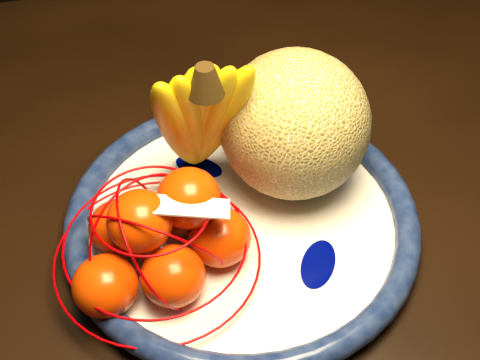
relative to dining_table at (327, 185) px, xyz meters
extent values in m
cube|color=black|center=(0.00, 0.00, 0.06)|extent=(1.53, 0.97, 0.04)
cylinder|color=white|center=(-0.14, -0.11, 0.09)|extent=(0.36, 0.36, 0.02)
torus|color=#030F3C|center=(-0.14, -0.11, 0.10)|extent=(0.39, 0.39, 0.03)
cylinder|color=white|center=(-0.14, -0.11, 0.08)|extent=(0.17, 0.17, 0.01)
ellipsoid|color=#000461|center=(-0.08, -0.19, 0.10)|extent=(0.12, 0.15, 0.00)
ellipsoid|color=#000461|center=(-0.18, -0.02, 0.10)|extent=(0.13, 0.12, 0.00)
ellipsoid|color=#000461|center=(-0.26, -0.11, 0.10)|extent=(0.12, 0.11, 0.00)
sphere|color=olive|center=(-0.07, -0.06, 0.18)|extent=(0.17, 0.17, 0.17)
ellipsoid|color=yellow|center=(-0.20, -0.05, 0.20)|extent=(0.09, 0.13, 0.20)
ellipsoid|color=yellow|center=(-0.19, -0.05, 0.20)|extent=(0.07, 0.12, 0.21)
ellipsoid|color=yellow|center=(-0.18, -0.05, 0.20)|extent=(0.05, 0.11, 0.21)
ellipsoid|color=yellow|center=(-0.17, -0.05, 0.20)|extent=(0.06, 0.12, 0.21)
ellipsoid|color=yellow|center=(-0.16, -0.05, 0.20)|extent=(0.08, 0.12, 0.21)
ellipsoid|color=yellow|center=(-0.15, -0.05, 0.20)|extent=(0.11, 0.13, 0.20)
cone|color=black|center=(-0.18, -0.05, 0.29)|extent=(0.04, 0.04, 0.03)
ellipsoid|color=#F33808|center=(-0.30, -0.19, 0.12)|extent=(0.06, 0.06, 0.06)
ellipsoid|color=#F33808|center=(-0.23, -0.19, 0.12)|extent=(0.06, 0.06, 0.06)
ellipsoid|color=#F33808|center=(-0.18, -0.15, 0.12)|extent=(0.06, 0.06, 0.06)
ellipsoid|color=#F33808|center=(-0.28, -0.12, 0.12)|extent=(0.06, 0.06, 0.06)
ellipsoid|color=#F33808|center=(-0.21, -0.10, 0.12)|extent=(0.06, 0.06, 0.06)
ellipsoid|color=#F33808|center=(-0.25, -0.15, 0.17)|extent=(0.06, 0.06, 0.06)
ellipsoid|color=#F33808|center=(-0.20, -0.13, 0.17)|extent=(0.06, 0.06, 0.06)
torus|color=#AE0003|center=(-0.24, -0.15, 0.11)|extent=(0.24, 0.24, 0.00)
torus|color=#AE0003|center=(-0.24, -0.15, 0.13)|extent=(0.21, 0.21, 0.00)
torus|color=#AE0003|center=(-0.24, -0.15, 0.18)|extent=(0.13, 0.13, 0.00)
torus|color=#AE0003|center=(-0.24, -0.15, 0.13)|extent=(0.16, 0.12, 0.13)
torus|color=#AE0003|center=(-0.24, -0.15, 0.13)|extent=(0.07, 0.15, 0.13)
torus|color=#AE0003|center=(-0.24, -0.15, 0.13)|extent=(0.16, 0.13, 0.13)
cube|color=white|center=(-0.20, -0.16, 0.19)|extent=(0.08, 0.04, 0.01)
camera|label=1|loc=(-0.25, -0.58, 0.66)|focal=50.00mm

